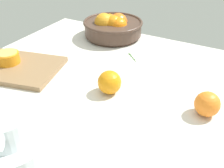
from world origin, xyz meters
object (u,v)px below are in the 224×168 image
object	(u,v)px
fruit_bowl	(113,27)
loose_orange_0	(207,104)
juice_pitcher	(16,165)
loose_orange_2	(110,82)
cutting_board	(11,67)
orange_half_0	(7,58)

from	to	relation	value
fruit_bowl	loose_orange_0	distance (cm)	61.43
juice_pitcher	loose_orange_0	bearing A→B (deg)	57.88
loose_orange_2	juice_pitcher	bearing A→B (deg)	-87.26
cutting_board	orange_half_0	distance (cm)	3.42
cutting_board	loose_orange_2	size ratio (longest dim) A/B	4.64
juice_pitcher	orange_half_0	distance (cm)	55.06
fruit_bowl	loose_orange_2	xyz separation A→B (cm)	(20.78, -39.76, -1.05)
loose_orange_0	loose_orange_2	world-z (taller)	loose_orange_2
cutting_board	juice_pitcher	bearing A→B (deg)	-41.14
cutting_board	loose_orange_0	xyz separation A→B (cm)	(67.19, 7.74, 2.65)
juice_pitcher	loose_orange_2	xyz separation A→B (cm)	(-1.89, 39.36, -3.74)
orange_half_0	loose_orange_0	distance (cm)	69.30
loose_orange_0	loose_orange_2	xyz separation A→B (cm)	(-28.82, -3.54, 0.18)
cutting_board	loose_orange_2	xyz separation A→B (cm)	(38.37, 4.20, 2.82)
cutting_board	loose_orange_0	bearing A→B (deg)	6.57
fruit_bowl	orange_half_0	distance (cm)	47.74
juice_pitcher	fruit_bowl	bearing A→B (deg)	105.99
orange_half_0	loose_orange_2	bearing A→B (deg)	5.56
cutting_board	loose_orange_0	distance (cm)	67.69
fruit_bowl	loose_orange_2	size ratio (longest dim) A/B	3.56
cutting_board	fruit_bowl	bearing A→B (deg)	68.19
fruit_bowl	juice_pitcher	distance (cm)	82.35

